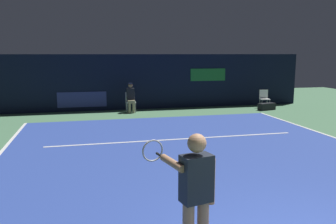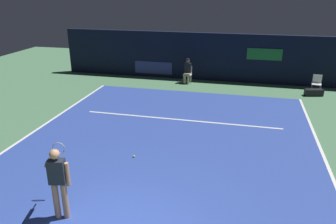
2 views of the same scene
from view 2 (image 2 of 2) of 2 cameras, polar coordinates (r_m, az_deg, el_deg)
name	(u,v)px [view 2 (image 2 of 2)]	position (r m, az deg, el deg)	size (l,w,h in m)	color
ground_plane	(168,142)	(11.25, 0.02, -5.21)	(31.38, 31.38, 0.00)	#4C7A56
court_surface	(168,142)	(11.24, 0.02, -5.18)	(9.95, 11.59, 0.01)	#2D479E
line_sideline_left	(324,158)	(11.29, 25.35, -7.21)	(0.10, 11.59, 0.01)	white
line_sideline_right	(39,128)	(13.19, -21.30, -2.60)	(0.10, 11.59, 0.01)	white
line_service	(180,120)	(13.05, 2.10, -1.34)	(7.76, 0.10, 0.01)	white
back_wall	(203,57)	(18.67, 6.08, 9.47)	(16.20, 0.33, 2.60)	black
tennis_player	(58,179)	(7.77, -18.38, -10.93)	(0.78, 0.93, 1.73)	tan
line_judge_on_chair	(188,71)	(18.00, 3.38, 7.14)	(0.44, 0.53, 1.32)	white
courtside_chair_near	(317,83)	(17.90, 24.24, 4.63)	(0.50, 0.48, 0.88)	white
tennis_ball	(134,156)	(10.32, -5.90, -7.60)	(0.07, 0.07, 0.07)	#CCE033
equipment_bag	(314,92)	(17.41, 23.82, 3.10)	(0.84, 0.32, 0.32)	black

